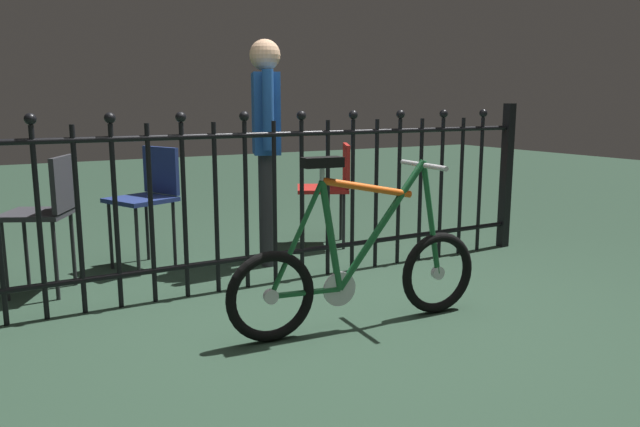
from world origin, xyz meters
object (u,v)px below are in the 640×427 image
Objects in this scene: chair_red at (332,183)px; chair_charcoal at (48,207)px; chair_navy at (149,192)px; person_visitor at (266,133)px; bicycle at (359,271)px.

chair_red is 2.15m from chair_charcoal.
chair_navy is 0.53× the size of person_visitor.
bicycle is at bearing -95.06° from person_visitor.
person_visitor reaches higher than bicycle.
chair_red is at bearing -3.02° from chair_navy.
chair_red is 0.98× the size of chair_charcoal.
chair_navy reaches higher than chair_red.
chair_navy is (-0.63, 1.73, 0.23)m from bicycle.
chair_charcoal is (-1.32, 1.40, 0.23)m from bicycle.
chair_charcoal is at bearing 133.28° from bicycle.
bicycle is 1.74× the size of chair_red.
chair_red is 0.85m from person_visitor.
person_visitor is at bearing -0.09° from chair_charcoal.
chair_navy is at bearing 176.98° from chair_red.
chair_navy is at bearing 156.32° from person_visitor.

